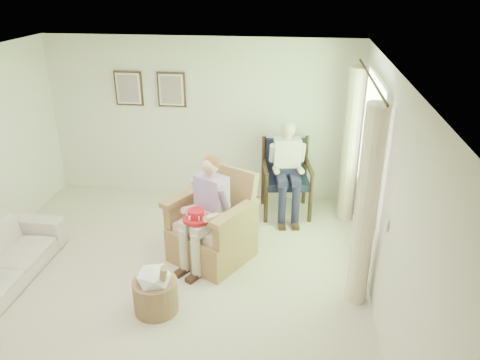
{
  "coord_description": "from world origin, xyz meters",
  "views": [
    {
      "loc": [
        1.58,
        -4.37,
        3.47
      ],
      "look_at": [
        0.86,
        1.02,
        1.05
      ],
      "focal_mm": 35.0,
      "sensor_mm": 36.0,
      "label": 1
    }
  ],
  "objects": [
    {
      "name": "curtain_left",
      "position": [
        2.33,
        0.22,
        1.15
      ],
      "size": [
        0.34,
        0.34,
        2.3
      ],
      "primitive_type": "cylinder",
      "color": "beige",
      "rests_on": "ground"
    },
    {
      "name": "framed_print_right",
      "position": [
        -0.45,
        2.71,
        1.78
      ],
      "size": [
        0.45,
        0.05,
        0.55
      ],
      "color": "#382114",
      "rests_on": "back_wall"
    },
    {
      "name": "hatbox",
      "position": [
        0.1,
        -0.32,
        0.28
      ],
      "size": [
        0.56,
        0.56,
        0.73
      ],
      "color": "tan",
      "rests_on": "ground"
    },
    {
      "name": "person_wicker",
      "position": [
        0.52,
        0.68,
        0.84
      ],
      "size": [
        0.4,
        0.62,
        1.42
      ],
      "rotation": [
        0.0,
        0.0,
        -0.51
      ],
      "color": "beige",
      "rests_on": "ground"
    },
    {
      "name": "floor",
      "position": [
        0.0,
        0.0,
        0.0
      ],
      "size": [
        5.5,
        5.5,
        0.0
      ],
      "primitive_type": "plane",
      "color": "beige",
      "rests_on": "ground"
    },
    {
      "name": "red_hat",
      "position": [
        0.4,
        0.51,
        0.76
      ],
      "size": [
        0.33,
        0.33,
        0.14
      ],
      "color": "red",
      "rests_on": "person_wicker"
    },
    {
      "name": "ceiling",
      "position": [
        0.0,
        0.0,
        2.6
      ],
      "size": [
        5.0,
        5.5,
        0.02
      ],
      "primitive_type": "cube",
      "color": "white",
      "rests_on": "back_wall"
    },
    {
      "name": "back_wall",
      "position": [
        0.0,
        2.75,
        1.3
      ],
      "size": [
        5.0,
        0.04,
        2.6
      ],
      "primitive_type": "cube",
      "color": "silver",
      "rests_on": "ground"
    },
    {
      "name": "framed_print_left",
      "position": [
        -1.15,
        2.71,
        1.78
      ],
      "size": [
        0.45,
        0.05,
        0.55
      ],
      "color": "#382114",
      "rests_on": "back_wall"
    },
    {
      "name": "curtain_right",
      "position": [
        2.33,
        2.18,
        1.15
      ],
      "size": [
        0.34,
        0.34,
        2.3
      ],
      "primitive_type": "cylinder",
      "color": "beige",
      "rests_on": "ground"
    },
    {
      "name": "wicker_armchair",
      "position": [
        0.52,
        0.83,
        0.37
      ],
      "size": [
        0.92,
        0.91,
        1.18
      ],
      "rotation": [
        0.0,
        0.0,
        -0.51
      ],
      "color": "#AA7D50",
      "rests_on": "ground"
    },
    {
      "name": "person_dark",
      "position": [
        1.42,
        2.13,
        0.87
      ],
      "size": [
        0.4,
        0.63,
        1.45
      ],
      "rotation": [
        0.0,
        0.0,
        0.16
      ],
      "color": "#1E1B3D",
      "rests_on": "ground"
    },
    {
      "name": "right_wall",
      "position": [
        2.5,
        0.0,
        1.3
      ],
      "size": [
        0.04,
        5.5,
        2.6
      ],
      "primitive_type": "cube",
      "color": "silver",
      "rests_on": "ground"
    },
    {
      "name": "wood_armchair",
      "position": [
        1.42,
        2.32,
        0.61
      ],
      "size": [
        0.73,
        0.68,
        1.12
      ],
      "rotation": [
        0.0,
        0.0,
        0.16
      ],
      "color": "black",
      "rests_on": "ground"
    },
    {
      "name": "window",
      "position": [
        2.46,
        1.2,
        1.58
      ],
      "size": [
        0.13,
        2.5,
        1.63
      ],
      "color": "#2D6B23",
      "rests_on": "right_wall"
    }
  ]
}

